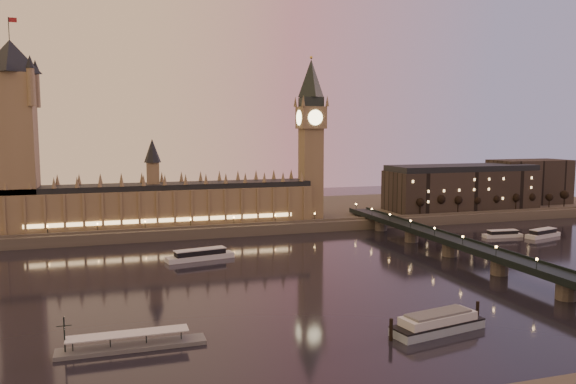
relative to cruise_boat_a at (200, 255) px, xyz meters
The scene contains 21 objects.
ground 57.03m from the cruise_boat_a, 59.12° to the right, with size 700.00×700.00×0.00m, color black.
far_embankment 130.34m from the cruise_boat_a, 62.96° to the left, with size 560.00×130.00×6.00m, color #423D35.
palace_of_westminster 75.43m from the cruise_boat_a, 98.58° to the left, with size 180.00×26.62×52.00m.
victoria_tower 132.13m from the cruise_boat_a, 141.54° to the left, with size 31.68×31.68×118.00m.
big_ben 126.17m from the cruise_boat_a, 40.89° to the left, with size 17.68×17.68×104.00m.
westminster_bridge 130.42m from the cruise_boat_a, 22.03° to the right, with size 13.20×260.00×15.30m.
city_block 239.55m from the cruise_boat_a, 20.10° to the left, with size 155.00×45.00×34.00m.
bare_tree_0 169.37m from the cruise_boat_a, 20.84° to the left, with size 5.82×5.82×11.84m.
bare_tree_1 183.46m from the cruise_boat_a, 19.17° to the left, with size 5.82×5.82×11.84m.
bare_tree_2 197.67m from the cruise_boat_a, 17.74° to the left, with size 5.82×5.82×11.84m.
bare_tree_3 212.00m from the cruise_boat_a, 16.50° to the left, with size 5.82×5.82×11.84m.
bare_tree_4 226.42m from the cruise_boat_a, 15.42° to the left, with size 5.82×5.82×11.84m.
bare_tree_5 240.92m from the cruise_boat_a, 14.46° to the left, with size 5.82×5.82×11.84m.
bare_tree_6 255.47m from the cruise_boat_a, 13.62° to the left, with size 5.82×5.82×11.84m.
bare_tree_7 270.08m from the cruise_boat_a, 12.87° to the left, with size 5.82×5.82×11.84m.
bare_tree_8 284.73m from the cruise_boat_a, 12.20° to the left, with size 5.82×5.82×11.84m.
cruise_boat_a is the anchor object (origin of this frame).
cruise_boat_b 179.74m from the cruise_boat_a, ahead, with size 24.13×8.17×4.37m.
cruise_boat_c 202.77m from the cruise_boat_a, ahead, with size 26.00×13.10×5.02m.
moored_barge 133.74m from the cruise_boat_a, 64.91° to the right, with size 36.49×14.76×6.80m.
pontoon_pier 112.44m from the cruise_boat_a, 108.71° to the right, with size 42.44×7.07×11.32m.
Camera 1 is at (-68.83, -221.20, 63.47)m, focal length 35.00 mm.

